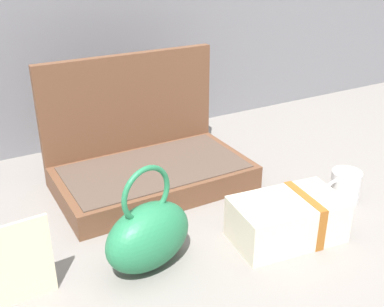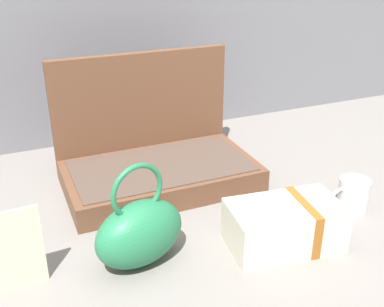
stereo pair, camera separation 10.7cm
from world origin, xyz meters
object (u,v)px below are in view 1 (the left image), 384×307
object	(u,v)px
teal_pouch_handbag	(148,235)
coffee_mug	(344,186)
open_suitcase	(147,157)
cream_toiletry_bag	(288,219)
info_card_left	(22,263)

from	to	relation	value
teal_pouch_handbag	coffee_mug	distance (m)	0.55
open_suitcase	cream_toiletry_bag	size ratio (longest dim) A/B	1.95
cream_toiletry_bag	info_card_left	distance (m)	0.56
open_suitcase	cream_toiletry_bag	bearing A→B (deg)	-67.84
open_suitcase	teal_pouch_handbag	bearing A→B (deg)	-114.04
teal_pouch_handbag	cream_toiletry_bag	world-z (taller)	teal_pouch_handbag
open_suitcase	cream_toiletry_bag	xyz separation A→B (m)	(0.16, -0.40, -0.03)
teal_pouch_handbag	info_card_left	distance (m)	0.24
cream_toiletry_bag	coffee_mug	distance (m)	0.24
coffee_mug	teal_pouch_handbag	bearing A→B (deg)	179.11
info_card_left	cream_toiletry_bag	bearing A→B (deg)	-11.72
teal_pouch_handbag	coffee_mug	xyz separation A→B (m)	(0.55, -0.01, -0.03)
open_suitcase	info_card_left	xyz separation A→B (m)	(-0.39, -0.32, 0.01)
info_card_left	teal_pouch_handbag	bearing A→B (deg)	-7.59
coffee_mug	info_card_left	world-z (taller)	info_card_left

